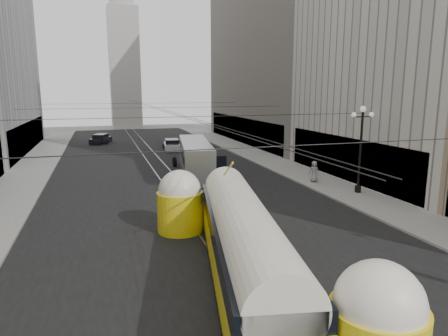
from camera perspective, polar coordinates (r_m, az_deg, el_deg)
road at (r=40.20m, az=-9.10°, el=-0.04°), size 20.00×85.00×0.02m
sidewalk_left at (r=43.74m, az=-25.54°, el=0.01°), size 4.00×72.00×0.15m
sidewalk_right at (r=46.66m, az=5.00°, el=1.68°), size 4.00×72.00×0.15m
rail_left at (r=40.10m, az=-10.16°, el=-0.10°), size 0.12×85.00×0.04m
rail_right at (r=40.31m, az=-8.04°, el=0.02°), size 0.12×85.00×0.04m
building_right_far at (r=60.87m, az=8.13°, el=19.12°), size 12.60×32.60×32.60m
distant_tower at (r=87.07m, az=-14.12°, el=15.54°), size 6.00×6.00×31.36m
lamppost_right_mid at (r=30.78m, az=18.95°, el=3.20°), size 1.86×0.44×6.37m
catenary at (r=38.53m, az=-8.97°, el=8.31°), size 25.00×72.00×0.23m
streetcar at (r=16.23m, az=2.76°, el=-10.37°), size 5.08×15.59×3.47m
city_bus at (r=36.98m, az=-4.13°, el=1.71°), size 4.29×12.12×3.01m
sedan_white_far at (r=52.05m, az=-7.46°, el=3.25°), size 2.40×4.78×1.45m
sedan_dark_far at (r=61.13m, az=-17.18°, el=3.96°), size 3.33×4.67×1.37m
pedestrian_sidewalk_right at (r=33.84m, az=12.75°, el=-0.48°), size 0.94×0.68×1.75m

